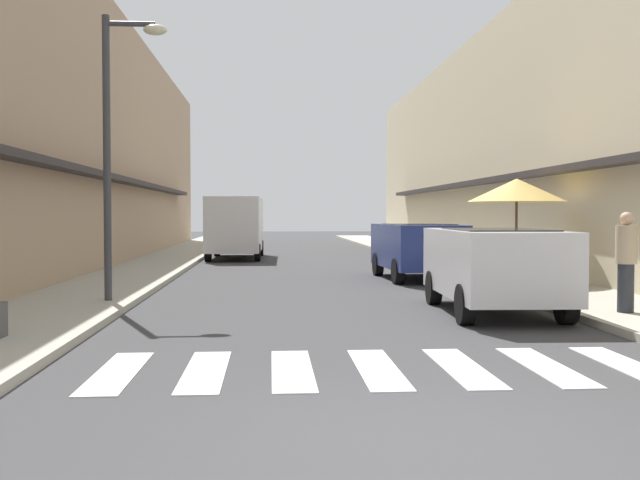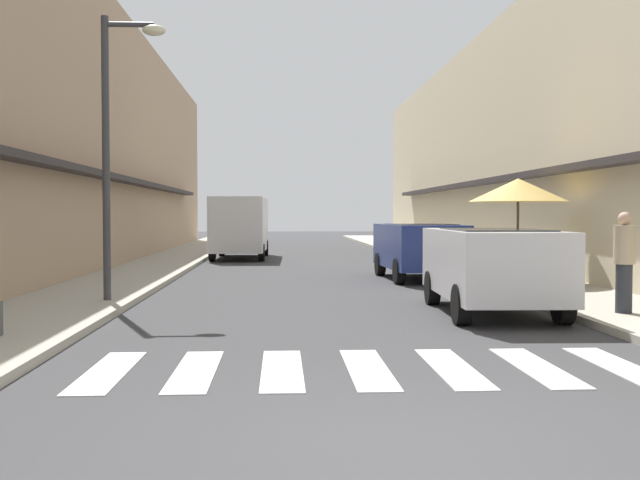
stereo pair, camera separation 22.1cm
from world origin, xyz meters
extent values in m
plane|color=#38383A|center=(0.00, 18.29, 0.00)|extent=(100.58, 100.58, 0.00)
cube|color=#ADA899|center=(-4.91, 18.29, 0.06)|extent=(2.38, 64.00, 0.12)
cube|color=#ADA899|center=(4.91, 18.29, 0.06)|extent=(2.38, 64.00, 0.12)
cube|color=tan|center=(-8.60, 19.57, 4.23)|extent=(5.00, 43.14, 8.46)
cube|color=#332D2D|center=(-5.85, 19.57, 2.80)|extent=(0.50, 30.20, 0.16)
cube|color=beige|center=(8.60, 19.57, 4.07)|extent=(5.00, 43.14, 8.14)
cube|color=#332D2D|center=(5.85, 19.57, 2.80)|extent=(0.50, 30.20, 0.16)
cube|color=silver|center=(-2.85, 2.90, 0.01)|extent=(0.45, 2.20, 0.01)
cube|color=silver|center=(-1.90, 2.90, 0.01)|extent=(0.45, 2.20, 0.01)
cube|color=silver|center=(-0.95, 2.90, 0.01)|extent=(0.45, 2.20, 0.01)
cube|color=silver|center=(0.00, 2.90, 0.01)|extent=(0.45, 2.20, 0.01)
cube|color=silver|center=(0.95, 2.90, 0.01)|extent=(0.45, 2.20, 0.01)
cube|color=silver|center=(1.90, 2.90, 0.01)|extent=(0.45, 2.20, 0.01)
cube|color=silver|center=(2.85, 2.90, 0.01)|extent=(0.45, 2.20, 0.01)
cube|color=silver|center=(2.67, 7.37, 0.89)|extent=(1.88, 4.05, 1.13)
cube|color=black|center=(2.67, 7.17, 1.19)|extent=(1.54, 2.28, 0.56)
cylinder|color=black|center=(1.92, 8.71, 0.32)|extent=(0.24, 0.65, 0.64)
cylinder|color=black|center=(3.51, 8.66, 0.32)|extent=(0.24, 0.65, 0.64)
cylinder|color=black|center=(1.83, 6.08, 0.32)|extent=(0.24, 0.65, 0.64)
cylinder|color=black|center=(3.42, 6.03, 0.32)|extent=(0.24, 0.65, 0.64)
cube|color=navy|center=(2.67, 14.12, 0.89)|extent=(1.93, 4.00, 1.13)
cube|color=black|center=(2.67, 13.92, 1.19)|extent=(1.57, 2.26, 0.56)
cylinder|color=black|center=(1.82, 15.38, 0.32)|extent=(0.25, 0.65, 0.64)
cylinder|color=black|center=(3.41, 15.45, 0.32)|extent=(0.25, 0.65, 0.64)
cylinder|color=black|center=(1.94, 12.79, 0.32)|extent=(0.25, 0.65, 0.64)
cylinder|color=black|center=(3.53, 12.86, 0.32)|extent=(0.25, 0.65, 0.64)
cube|color=silver|center=(-2.52, 23.69, 1.34)|extent=(2.06, 5.44, 2.03)
cube|color=black|center=(-2.52, 23.42, 2.09)|extent=(1.70, 3.06, 0.56)
cylinder|color=black|center=(-3.38, 25.49, 0.32)|extent=(0.23, 0.64, 0.64)
cylinder|color=black|center=(-1.59, 25.45, 0.32)|extent=(0.23, 0.64, 0.64)
cylinder|color=black|center=(-3.45, 21.93, 0.32)|extent=(0.23, 0.64, 0.64)
cylinder|color=black|center=(-1.66, 21.89, 0.32)|extent=(0.23, 0.64, 0.64)
cylinder|color=#38383D|center=(-4.20, 8.76, 2.75)|extent=(0.14, 0.14, 5.26)
cylinder|color=#38383D|center=(-3.75, 8.76, 5.23)|extent=(0.90, 0.10, 0.10)
ellipsoid|color=beige|center=(-3.30, 8.76, 5.13)|extent=(0.44, 0.28, 0.20)
cylinder|color=#262626|center=(4.64, 12.02, 0.15)|extent=(0.48, 0.48, 0.06)
cylinder|color=#4C3823|center=(4.64, 12.02, 1.21)|extent=(0.06, 0.06, 2.17)
cone|color=#D8B259|center=(4.64, 12.02, 2.29)|extent=(2.32, 2.32, 0.55)
cylinder|color=#282B33|center=(4.60, 6.48, 0.52)|extent=(0.26, 0.26, 0.79)
cylinder|color=tan|center=(4.60, 6.48, 1.23)|extent=(0.34, 0.34, 0.63)
sphere|color=tan|center=(4.60, 6.48, 1.65)|extent=(0.22, 0.22, 0.22)
camera|label=1|loc=(-1.18, -5.24, 1.72)|focal=41.73mm
camera|label=2|loc=(-0.96, -5.25, 1.72)|focal=41.73mm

